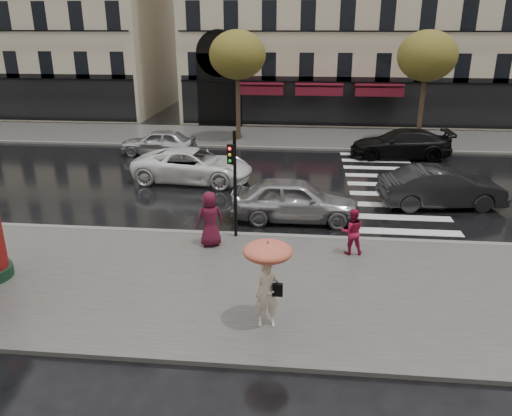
# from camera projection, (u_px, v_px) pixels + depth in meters

# --- Properties ---
(ground) EXTENTS (160.00, 160.00, 0.00)m
(ground) POSITION_uv_depth(u_px,v_px,m) (225.00, 278.00, 14.47)
(ground) COLOR black
(ground) RESTS_ON ground
(near_sidewalk) EXTENTS (90.00, 7.00, 0.12)m
(near_sidewalk) POSITION_uv_depth(u_px,v_px,m) (222.00, 284.00, 13.99)
(near_sidewalk) COLOR #474744
(near_sidewalk) RESTS_ON ground
(far_sidewalk) EXTENTS (90.00, 6.00, 0.12)m
(far_sidewalk) POSITION_uv_depth(u_px,v_px,m) (271.00, 137.00, 32.18)
(far_sidewalk) COLOR #474744
(far_sidewalk) RESTS_ON ground
(near_kerb) EXTENTS (90.00, 0.25, 0.14)m
(near_kerb) POSITION_uv_depth(u_px,v_px,m) (239.00, 235.00, 17.25)
(near_kerb) COLOR slate
(near_kerb) RESTS_ON ground
(far_kerb) EXTENTS (90.00, 0.25, 0.14)m
(far_kerb) POSITION_uv_depth(u_px,v_px,m) (268.00, 148.00, 29.38)
(far_kerb) COLOR slate
(far_kerb) RESTS_ON ground
(zebra_crossing) EXTENTS (3.60, 11.75, 0.01)m
(zebra_crossing) POSITION_uv_depth(u_px,v_px,m) (387.00, 184.00, 22.87)
(zebra_crossing) COLOR silver
(zebra_crossing) RESTS_ON ground
(tree_far_left) EXTENTS (3.40, 3.40, 6.64)m
(tree_far_left) POSITION_uv_depth(u_px,v_px,m) (238.00, 55.00, 29.66)
(tree_far_left) COLOR #38281C
(tree_far_left) RESTS_ON ground
(tree_far_right) EXTENTS (3.40, 3.40, 6.64)m
(tree_far_right) POSITION_uv_depth(u_px,v_px,m) (427.00, 56.00, 28.64)
(tree_far_right) COLOR #38281C
(tree_far_right) RESTS_ON ground
(woman_umbrella) EXTENTS (1.15, 1.15, 2.22)m
(woman_umbrella) POSITION_uv_depth(u_px,v_px,m) (268.00, 270.00, 11.52)
(woman_umbrella) COLOR beige
(woman_umbrella) RESTS_ON near_sidewalk
(woman_red) EXTENTS (0.77, 0.63, 1.49)m
(woman_red) POSITION_uv_depth(u_px,v_px,m) (352.00, 231.00, 15.51)
(woman_red) COLOR #A31438
(woman_red) RESTS_ON near_sidewalk
(man_burgundy) EXTENTS (1.05, 0.90, 1.82)m
(man_burgundy) POSITION_uv_depth(u_px,v_px,m) (210.00, 219.00, 16.04)
(man_burgundy) COLOR #511024
(man_burgundy) RESTS_ON near_sidewalk
(traffic_light) EXTENTS (0.28, 0.36, 3.63)m
(traffic_light) POSITION_uv_depth(u_px,v_px,m) (234.00, 174.00, 16.23)
(traffic_light) COLOR black
(traffic_light) RESTS_ON near_sidewalk
(car_silver) EXTENTS (4.77, 1.95, 1.62)m
(car_silver) POSITION_uv_depth(u_px,v_px,m) (295.00, 199.00, 18.49)
(car_silver) COLOR #9E9EA2
(car_silver) RESTS_ON ground
(car_darkgrey) EXTENTS (5.04, 2.31, 1.60)m
(car_darkgrey) POSITION_uv_depth(u_px,v_px,m) (442.00, 187.00, 19.87)
(car_darkgrey) COLOR black
(car_darkgrey) RESTS_ON ground
(car_white) EXTENTS (5.68, 2.98, 1.53)m
(car_white) POSITION_uv_depth(u_px,v_px,m) (193.00, 165.00, 23.11)
(car_white) COLOR white
(car_white) RESTS_ON ground
(car_black) EXTENTS (5.43, 2.37, 1.56)m
(car_black) POSITION_uv_depth(u_px,v_px,m) (400.00, 144.00, 27.22)
(car_black) COLOR black
(car_black) RESTS_ON ground
(car_far_silver) EXTENTS (4.17, 1.68, 1.42)m
(car_far_silver) POSITION_uv_depth(u_px,v_px,m) (159.00, 142.00, 27.89)
(car_far_silver) COLOR #B0B0B5
(car_far_silver) RESTS_ON ground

